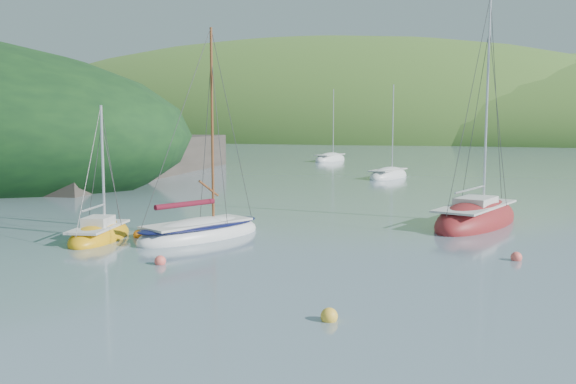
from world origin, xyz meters
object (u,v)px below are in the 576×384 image
at_px(sailboat_yellow, 100,236).
at_px(distant_sloop_c, 330,160).
at_px(sloop_red, 476,220).
at_px(distant_sloop_a, 388,176).
at_px(daysailer_white, 200,233).

xyz_separation_m(sailboat_yellow, distant_sloop_c, (-7.54, 55.52, 0.01)).
xyz_separation_m(sloop_red, sailboat_yellow, (-15.13, -10.42, -0.06)).
distance_m(sloop_red, distant_sloop_a, 26.25).
height_order(sloop_red, distant_sloop_a, sloop_red).
bearing_deg(sailboat_yellow, distant_sloop_a, 66.81).
bearing_deg(distant_sloop_a, distant_sloop_c, 131.57).
relative_size(distant_sloop_a, distant_sloop_c, 0.92).
height_order(daysailer_white, sloop_red, sloop_red).
distance_m(daysailer_white, distant_sloop_c, 54.74).
xyz_separation_m(daysailer_white, distant_sloop_a, (1.01, 32.62, -0.06)).
distance_m(daysailer_white, distant_sloop_a, 32.63).
bearing_deg(distant_sloop_c, sailboat_yellow, -74.77).
distance_m(distant_sloop_a, distant_sloop_c, 24.35).
bearing_deg(daysailer_white, sailboat_yellow, -131.01).
bearing_deg(daysailer_white, sloop_red, 59.10).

